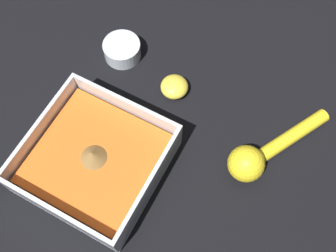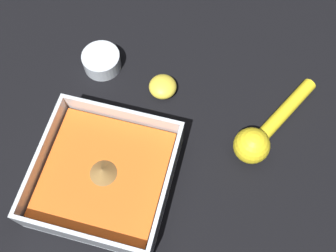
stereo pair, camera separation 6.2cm
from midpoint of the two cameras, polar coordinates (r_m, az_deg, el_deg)
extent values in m
plane|color=black|center=(0.64, -8.71, -5.93)|extent=(4.00, 4.00, 0.00)
cube|color=silver|center=(0.63, -7.40, -6.00)|extent=(0.20, 0.20, 0.01)
cube|color=silver|center=(0.59, -12.77, -12.69)|extent=(0.20, 0.01, 0.06)
cube|color=silver|center=(0.63, -3.25, 2.25)|extent=(0.20, 0.01, 0.06)
cube|color=silver|center=(0.64, -15.13, -0.98)|extent=(0.01, 0.19, 0.06)
cube|color=silver|center=(0.58, 0.36, -9.21)|extent=(0.01, 0.19, 0.06)
cube|color=orange|center=(0.62, -7.62, -5.39)|extent=(0.18, 0.18, 0.03)
cone|color=brown|center=(0.59, -7.92, -4.57)|extent=(0.04, 0.04, 0.02)
cylinder|color=silver|center=(0.72, -4.20, 10.74)|extent=(0.07, 0.07, 0.03)
cylinder|color=brown|center=(0.72, -4.19, 10.60)|extent=(0.06, 0.06, 0.02)
sphere|color=yellow|center=(0.62, 14.10, -5.64)|extent=(0.06, 0.06, 0.06)
cylinder|color=yellow|center=(0.68, 20.08, -1.65)|extent=(0.09, 0.13, 0.02)
ellipsoid|color=yellow|center=(0.68, 3.55, 5.44)|extent=(0.05, 0.05, 0.03)
camera|label=1|loc=(0.03, 92.88, -6.15)|focal=42.00mm
camera|label=2|loc=(0.03, -87.12, 6.15)|focal=42.00mm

